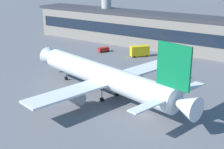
% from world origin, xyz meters
% --- Properties ---
extents(ground_plane, '(600.00, 600.00, 0.00)m').
position_xyz_m(ground_plane, '(0.00, 0.00, 0.00)').
color(ground_plane, slate).
extents(terminal_building, '(178.97, 14.62, 14.38)m').
position_xyz_m(terminal_building, '(0.00, 61.76, 7.21)').
color(terminal_building, gray).
rests_on(terminal_building, ground_plane).
extents(airliner, '(55.55, 47.43, 18.24)m').
position_xyz_m(airliner, '(-14.09, 4.07, 5.72)').
color(airliner, white).
rests_on(airliner, ground_plane).
extents(catering_truck, '(6.67, 7.15, 4.15)m').
position_xyz_m(catering_truck, '(-26.06, 44.56, 2.29)').
color(catering_truck, yellow).
rests_on(catering_truck, ground_plane).
extents(follow_me_car, '(3.58, 4.79, 1.85)m').
position_xyz_m(follow_me_car, '(-41.74, 42.21, 1.09)').
color(follow_me_car, red).
rests_on(follow_me_car, ground_plane).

